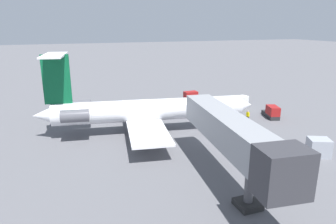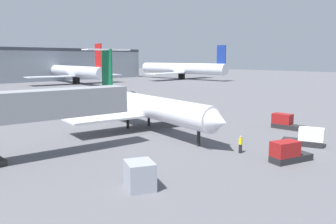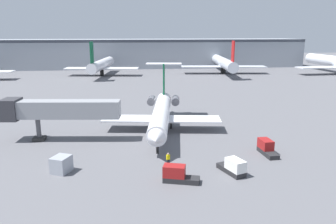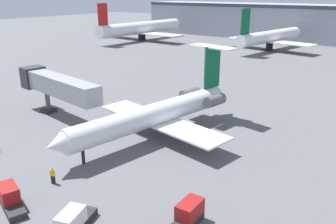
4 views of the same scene
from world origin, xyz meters
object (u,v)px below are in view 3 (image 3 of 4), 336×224
Objects in this scene: parked_airliner_centre at (224,63)px; jet_bridge at (55,110)px; parked_airliner_west_mid at (101,65)px; baggage_tug_spare at (267,148)px; baggage_tug_trailing at (233,167)px; baggage_tug_lead at (177,175)px; cargo_container_uld at (61,164)px; regional_jet at (161,112)px; ground_crew_marshaller at (168,159)px.

jet_bridge is at bearing -122.44° from parked_airliner_centre.
parked_airliner_west_mid is 0.83× the size of parked_airliner_centre.
parked_airliner_west_mid is (-27.72, 86.52, 3.27)m from baggage_tug_spare.
baggage_tug_trailing is at bearing -138.50° from baggage_tug_spare.
jet_bridge reaches higher than baggage_tug_lead.
cargo_container_uld is at bearing -76.67° from jet_bridge.
baggage_tug_trailing is at bearing -33.92° from jet_bridge.
parked_airliner_west_mid is (-21.15, 92.33, 3.27)m from baggage_tug_trailing.
baggage_tug_lead is 0.13× the size of parked_airliner_west_mid.
regional_jet is at bearing 109.00° from baggage_tug_trailing.
regional_jet reaches higher than baggage_tug_lead.
jet_bridge is at bearing 103.33° from cargo_container_uld.
parked_airliner_centre is (19.64, 86.88, 3.38)m from baggage_tug_spare.
parked_airliner_west_mid reaches higher than baggage_tug_spare.
ground_crew_marshaller is 0.62× the size of cargo_container_uld.
baggage_tug_lead and baggage_tug_trailing have the same top height.
parked_airliner_centre reaches higher than jet_bridge.
cargo_container_uld is at bearing -174.06° from baggage_tug_spare.
baggage_tug_spare is (13.82, 2.50, -0.02)m from ground_crew_marshaller.
baggage_tug_trailing is at bearing -77.10° from parked_airliner_west_mid.
parked_airliner_west_mid is (-13.90, 89.02, 3.25)m from ground_crew_marshaller.
jet_bridge is 10.45× the size of ground_crew_marshaller.
cargo_container_uld is at bearing -178.82° from ground_crew_marshaller.
jet_bridge is 20.18m from ground_crew_marshaller.
jet_bridge reaches higher than ground_crew_marshaller.
ground_crew_marshaller is at bearing -110.53° from parked_airliner_centre.
regional_jet is 80.91m from parked_airliner_centre.
baggage_tug_lead is 0.11× the size of parked_airliner_centre.
regional_jet is 15.54m from ground_crew_marshaller.
parked_airliner_west_mid is 47.37m from parked_airliner_centre.
baggage_tug_lead is at bearing -18.07° from cargo_container_uld.
jet_bridge is at bearing 146.08° from baggage_tug_trailing.
cargo_container_uld is 100.89m from parked_airliner_centre.
parked_airliner_centre is (33.46, 89.38, 3.36)m from ground_crew_marshaller.
parked_airliner_centre is (32.64, 74.02, 1.09)m from regional_jet.
cargo_container_uld is at bearing -130.96° from regional_jet.
cargo_container_uld is at bearing 161.93° from baggage_tug_lead.
regional_jet is 6.70× the size of baggage_tug_trailing.
regional_jet is 20.05m from baggage_tug_lead.
jet_bridge is 0.44× the size of parked_airliner_centre.
parked_airliner_west_mid is (-1.17, 89.28, 3.14)m from cargo_container_uld.
parked_airliner_centre is at bearing 0.43° from parked_airliner_west_mid.
baggage_tug_trailing is 1.55× the size of cargo_container_uld.
cargo_container_uld is (-13.56, -15.62, -2.16)m from regional_jet.
baggage_tug_spare is 26.70m from cargo_container_uld.
baggage_tug_trailing is at bearing -24.57° from ground_crew_marshaller.
parked_airliner_west_mid reaches higher than regional_jet.
parked_airliner_west_mid is (-14.34, 93.58, 3.27)m from baggage_tug_lead.
parked_airliner_centre reaches higher than cargo_container_uld.
baggage_tug_trailing is at bearing -71.00° from regional_jet.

